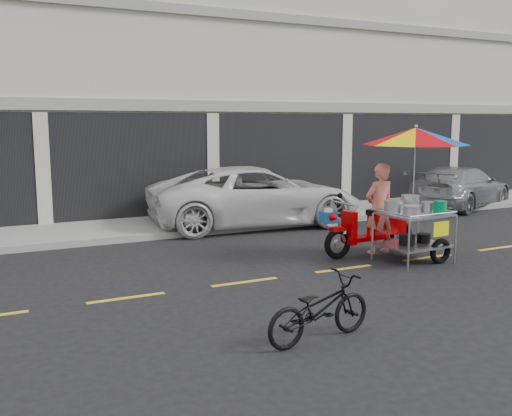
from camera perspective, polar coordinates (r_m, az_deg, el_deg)
name	(u,v)px	position (r m, az deg, el deg)	size (l,w,h in m)	color
ground	(344,269)	(10.64, 8.76, -6.04)	(90.00, 90.00, 0.00)	black
sidewalk	(227,219)	(15.36, -2.95, -1.11)	(45.00, 3.00, 0.15)	gray
shophouse_block	(243,77)	(20.98, -1.34, 12.92)	(36.00, 8.11, 10.40)	beige
centerline	(344,269)	(10.64, 8.76, -6.02)	(42.00, 0.10, 0.01)	gold
white_pickup	(256,196)	(14.73, 0.00, 1.21)	(2.55, 5.53, 1.54)	silver
silver_pickup	(460,187)	(18.94, 19.74, 2.00)	(1.82, 4.47, 1.30)	gray
near_bicycle	(319,309)	(7.14, 6.35, -9.98)	(0.54, 1.55, 0.82)	black
food_vendor_rig	(401,175)	(11.45, 14.31, 3.24)	(2.69, 2.12, 2.63)	black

